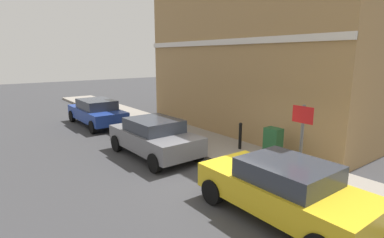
# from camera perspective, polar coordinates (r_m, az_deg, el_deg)

# --- Properties ---
(ground) EXTENTS (80.00, 80.00, 0.00)m
(ground) POSITION_cam_1_polar(r_m,az_deg,el_deg) (9.32, 5.94, -11.44)
(ground) COLOR #38383A
(sidewalk) EXTENTS (2.48, 30.00, 0.15)m
(sidewalk) POSITION_cam_1_polar(r_m,az_deg,el_deg) (14.96, -4.28, -2.08)
(sidewalk) COLOR gray
(sidewalk) RESTS_ON ground
(corner_building) EXTENTS (7.61, 11.32, 7.65)m
(corner_building) POSITION_cam_1_polar(r_m,az_deg,el_deg) (16.20, 15.66, 11.98)
(corner_building) COLOR #9E7A4C
(corner_building) RESTS_ON ground
(car_yellow) EXTENTS (1.91, 4.03, 1.39)m
(car_yellow) POSITION_cam_1_polar(r_m,az_deg,el_deg) (7.32, 16.91, -12.42)
(car_yellow) COLOR gold
(car_yellow) RESTS_ON ground
(car_grey) EXTENTS (2.01, 3.97, 1.41)m
(car_grey) POSITION_cam_1_polar(r_m,az_deg,el_deg) (11.25, -7.14, -3.33)
(car_grey) COLOR slate
(car_grey) RESTS_ON ground
(car_blue) EXTENTS (1.88, 4.45, 1.40)m
(car_blue) POSITION_cam_1_polar(r_m,az_deg,el_deg) (16.93, -17.59, 1.32)
(car_blue) COLOR navy
(car_blue) RESTS_ON ground
(utility_cabinet) EXTENTS (0.46, 0.61, 1.15)m
(utility_cabinet) POSITION_cam_1_polar(r_m,az_deg,el_deg) (10.64, 15.03, -4.91)
(utility_cabinet) COLOR #1E4C28
(utility_cabinet) RESTS_ON sidewalk
(bollard_near_cabinet) EXTENTS (0.14, 0.14, 1.04)m
(bollard_near_cabinet) POSITION_cam_1_polar(r_m,az_deg,el_deg) (11.71, 9.11, -2.98)
(bollard_near_cabinet) COLOR black
(bollard_near_cabinet) RESTS_ON sidewalk
(street_sign) EXTENTS (0.08, 0.60, 2.30)m
(street_sign) POSITION_cam_1_polar(r_m,az_deg,el_deg) (8.36, 20.04, -2.84)
(street_sign) COLOR #59595B
(street_sign) RESTS_ON sidewalk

